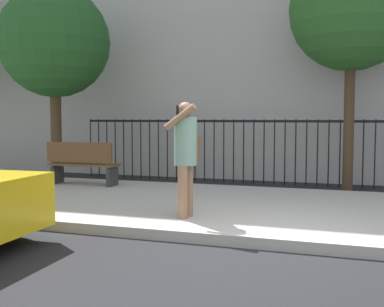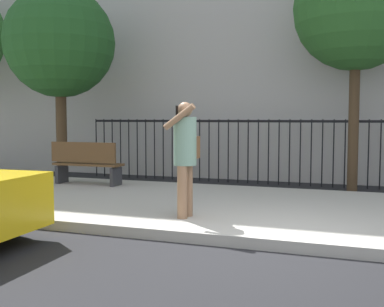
# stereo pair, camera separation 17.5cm
# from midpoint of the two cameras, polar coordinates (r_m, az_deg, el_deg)

# --- Properties ---
(ground_plane) EXTENTS (60.00, 60.00, 0.00)m
(ground_plane) POSITION_cam_midpoint_polar(r_m,az_deg,el_deg) (6.04, 9.82, -11.44)
(ground_plane) COLOR black
(sidewalk) EXTENTS (28.00, 4.40, 0.15)m
(sidewalk) POSITION_cam_midpoint_polar(r_m,az_deg,el_deg) (8.14, 12.63, -6.84)
(sidewalk) COLOR #B2ADA3
(sidewalk) RESTS_ON ground
(iron_fence) EXTENTS (12.03, 0.04, 1.60)m
(iron_fence) POSITION_cam_midpoint_polar(r_m,az_deg,el_deg) (11.68, 15.09, 1.13)
(iron_fence) COLOR black
(iron_fence) RESTS_ON ground
(pedestrian_on_phone) EXTENTS (0.50, 0.66, 1.71)m
(pedestrian_on_phone) POSITION_cam_midpoint_polar(r_m,az_deg,el_deg) (7.08, -0.04, 0.36)
(pedestrian_on_phone) COLOR #936B4C
(pedestrian_on_phone) RESTS_ON sidewalk
(street_bench) EXTENTS (1.60, 0.45, 0.95)m
(street_bench) POSITION_cam_midpoint_polar(r_m,az_deg,el_deg) (10.80, -12.07, -1.03)
(street_bench) COLOR brown
(street_bench) RESTS_ON sidewalk
(street_tree_near) EXTENTS (2.73, 2.73, 4.86)m
(street_tree_near) POSITION_cam_midpoint_polar(r_m,az_deg,el_deg) (12.55, -15.11, 12.59)
(street_tree_near) COLOR #4C3823
(street_tree_near) RESTS_ON ground
(street_tree_far) EXTENTS (2.70, 2.70, 5.36)m
(street_tree_far) POSITION_cam_midpoint_polar(r_m,az_deg,el_deg) (11.35, 19.47, 16.00)
(street_tree_far) COLOR #4C3823
(street_tree_far) RESTS_ON ground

